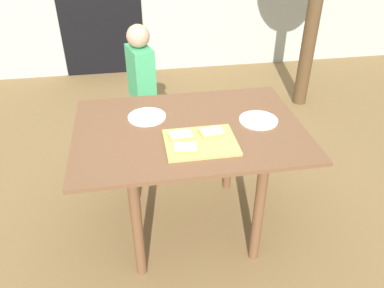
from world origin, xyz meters
name	(u,v)px	position (x,y,z in m)	size (l,w,h in m)	color
ground_plane	(190,223)	(0.00, 0.00, 0.00)	(16.00, 16.00, 0.00)	olive
dining_table	(189,144)	(0.00, 0.00, 0.61)	(1.24, 0.86, 0.72)	brown
cutting_board	(201,142)	(0.03, -0.17, 0.73)	(0.36, 0.29, 0.02)	tan
pizza_slice_near_left	(186,148)	(-0.05, -0.22, 0.74)	(0.14, 0.11, 0.02)	gold
pizza_slice_far_left	(181,135)	(-0.06, -0.11, 0.74)	(0.14, 0.10, 0.02)	gold
pizza_slice_far_right	(212,132)	(0.10, -0.10, 0.74)	(0.14, 0.11, 0.02)	gold
plate_white_right	(258,120)	(0.39, 0.01, 0.72)	(0.22, 0.22, 0.01)	white
plate_white_left	(147,117)	(-0.22, 0.15, 0.72)	(0.22, 0.22, 0.01)	silver
child_left	(142,89)	(-0.22, 0.79, 0.60)	(0.20, 0.27, 1.07)	#41423E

